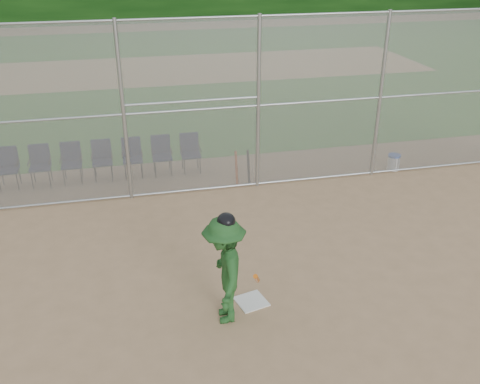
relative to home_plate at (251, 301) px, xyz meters
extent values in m
plane|color=tan|center=(0.25, -0.59, -0.01)|extent=(100.00, 100.00, 0.00)
plane|color=#2A681F|center=(0.25, 17.41, 0.00)|extent=(100.00, 100.00, 0.00)
plane|color=tan|center=(0.25, 17.41, 0.00)|extent=(24.00, 24.00, 0.00)
cube|color=gray|center=(0.25, 4.41, 1.99)|extent=(16.00, 0.02, 4.00)
cylinder|color=#9EA3A8|center=(0.25, 4.41, 3.94)|extent=(16.00, 0.05, 0.05)
cube|color=white|center=(0.00, 0.00, 0.00)|extent=(0.57, 0.57, 0.02)
imported|color=#205121|center=(-0.50, -0.29, 0.88)|extent=(0.79, 1.22, 1.78)
ellipsoid|color=black|center=(-0.50, -0.29, 1.74)|extent=(0.27, 0.30, 0.23)
cylinder|color=#D66214|center=(-0.10, -0.69, 0.94)|extent=(0.28, 0.69, 0.58)
cylinder|color=white|center=(4.93, 4.57, 0.17)|extent=(0.31, 0.31, 0.36)
cylinder|color=#294DB3|center=(4.93, 4.57, 0.38)|extent=(0.33, 0.33, 0.05)
cylinder|color=#D84C14|center=(0.77, 4.59, 0.41)|extent=(0.06, 0.23, 0.85)
cylinder|color=black|center=(1.07, 4.59, 0.41)|extent=(0.06, 0.25, 0.84)
camera|label=1|loc=(-1.79, -6.96, 5.46)|focal=40.00mm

